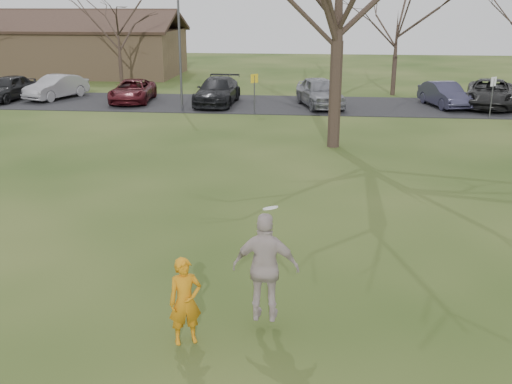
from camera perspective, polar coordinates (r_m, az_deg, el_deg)
ground at (r=10.52m, az=-2.38°, el=-14.58°), size 120.00×120.00×0.00m
parking_strip at (r=34.27m, az=3.76°, el=8.40°), size 62.00×6.50×0.04m
player_defender at (r=10.30m, az=-6.84°, el=-10.42°), size 0.68×0.58×1.57m
car_0 at (r=38.53m, az=-22.82°, el=9.25°), size 2.15×4.48×1.48m
car_1 at (r=38.14m, az=-18.71°, el=9.57°), size 2.83×4.52×1.41m
car_2 at (r=35.70m, az=-11.82°, el=9.52°), size 2.54×4.80×1.29m
car_3 at (r=34.24m, az=-3.75°, el=9.69°), size 2.24×5.20×1.49m
car_4 at (r=33.57m, az=6.18°, el=9.56°), size 3.13×5.07×1.61m
car_5 at (r=34.93m, az=17.70°, el=8.94°), size 2.45×4.35×1.36m
car_6 at (r=35.69m, az=21.63°, el=8.83°), size 3.83×5.88×1.50m
catching_play at (r=10.39m, az=0.96°, el=-7.30°), size 1.18×0.64×2.09m
building at (r=51.56m, az=-18.91°, el=12.82°), size 20.60×8.50×5.14m
lamp_post at (r=32.17m, az=-7.40°, el=14.75°), size 0.34×0.34×6.27m
sign_yellow at (r=31.24m, az=-0.16°, el=10.17°), size 0.35×0.35×2.08m
sign_white at (r=32.24m, az=21.85°, el=9.15°), size 0.35×0.35×2.08m
small_tree_row at (r=38.99m, az=10.89°, el=15.00°), size 55.00×5.90×8.50m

